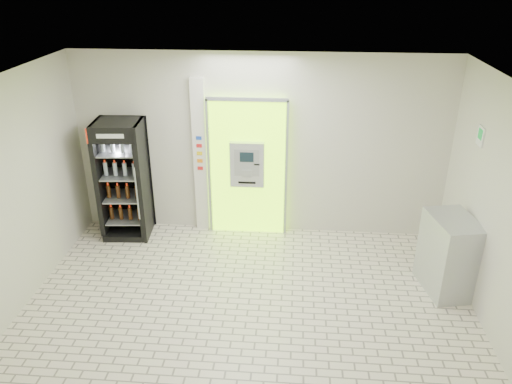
# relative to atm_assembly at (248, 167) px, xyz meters

# --- Properties ---
(ground) EXTENTS (6.00, 6.00, 0.00)m
(ground) POSITION_rel_atm_assembly_xyz_m (0.20, -2.41, -1.17)
(ground) COLOR beige
(ground) RESTS_ON ground
(room_shell) EXTENTS (6.00, 6.00, 6.00)m
(room_shell) POSITION_rel_atm_assembly_xyz_m (0.20, -2.41, 0.67)
(room_shell) COLOR beige
(room_shell) RESTS_ON ground
(atm_assembly) EXTENTS (1.30, 0.24, 2.33)m
(atm_assembly) POSITION_rel_atm_assembly_xyz_m (0.00, 0.00, 0.00)
(atm_assembly) COLOR #8EE70C
(atm_assembly) RESTS_ON ground
(pillar) EXTENTS (0.22, 0.11, 2.60)m
(pillar) POSITION_rel_atm_assembly_xyz_m (-0.78, 0.04, 0.13)
(pillar) COLOR silver
(pillar) RESTS_ON ground
(beverage_cooler) EXTENTS (0.79, 0.73, 1.97)m
(beverage_cooler) POSITION_rel_atm_assembly_xyz_m (-2.01, -0.24, -0.23)
(beverage_cooler) COLOR black
(beverage_cooler) RESTS_ON ground
(steel_cabinet) EXTENTS (0.72, 0.92, 1.11)m
(steel_cabinet) POSITION_rel_atm_assembly_xyz_m (2.91, -1.45, -0.62)
(steel_cabinet) COLOR #AFB2B7
(steel_cabinet) RESTS_ON ground
(exit_sign) EXTENTS (0.02, 0.22, 0.26)m
(exit_sign) POSITION_rel_atm_assembly_xyz_m (3.19, -1.01, 0.95)
(exit_sign) COLOR white
(exit_sign) RESTS_ON room_shell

